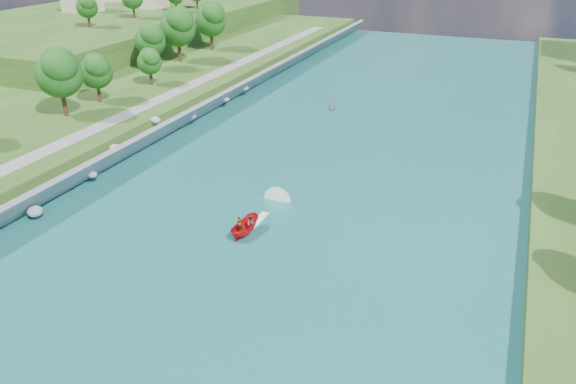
% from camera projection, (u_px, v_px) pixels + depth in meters
% --- Properties ---
extents(ground, '(260.00, 260.00, 0.00)m').
position_uv_depth(ground, '(217.00, 277.00, 53.91)').
color(ground, '#2D5119').
rests_on(ground, ground).
extents(river_water, '(55.00, 240.00, 0.10)m').
position_uv_depth(river_water, '(294.00, 193.00, 70.57)').
color(river_water, '#185D5B').
rests_on(river_water, ground).
extents(ridge_west, '(60.00, 120.00, 9.00)m').
position_uv_depth(ridge_west, '(124.00, 26.00, 159.67)').
color(ridge_west, '#2D5119').
rests_on(ridge_west, ground).
extents(riprap_bank, '(4.35, 236.00, 4.25)m').
position_uv_depth(riprap_bank, '(121.00, 153.00, 78.30)').
color(riprap_bank, slate).
rests_on(riprap_bank, ground).
extents(riverside_path, '(3.00, 200.00, 0.10)m').
position_uv_depth(riverside_path, '(84.00, 134.00, 80.28)').
color(riverside_path, gray).
rests_on(riverside_path, berm_west).
extents(trees_west, '(17.55, 153.57, 13.73)m').
position_uv_depth(trees_west, '(4.00, 94.00, 78.41)').
color(trees_west, '#184D14').
rests_on(trees_west, berm_west).
extents(motorboat, '(3.60, 19.23, 2.17)m').
position_uv_depth(motorboat, '(249.00, 223.00, 61.74)').
color(motorboat, red).
rests_on(motorboat, river_water).
extents(raft, '(2.59, 3.09, 1.49)m').
position_uv_depth(raft, '(332.00, 107.00, 102.51)').
color(raft, gray).
rests_on(raft, river_water).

